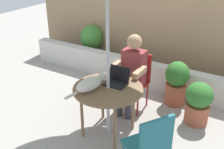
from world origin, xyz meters
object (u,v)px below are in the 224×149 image
patio_table (108,92)px  potted_plant_corner (177,82)px  chair_empty (150,144)px  potted_plant_by_chair (92,42)px  person_seated (132,70)px  potted_plant_near_fence (198,102)px  cat (91,84)px  chair_occupied (136,76)px  laptop (118,79)px

patio_table → potted_plant_corner: (0.53, 1.23, -0.25)m
chair_empty → potted_plant_by_chair: size_ratio=1.06×
person_seated → patio_table: bearing=-90.0°
potted_plant_near_fence → potted_plant_corner: (-0.45, 0.36, 0.04)m
person_seated → potted_plant_near_fence: person_seated is taller
cat → potted_plant_near_fence: cat is taller
chair_occupied → person_seated: (0.00, -0.16, 0.17)m
person_seated → laptop: (0.04, -0.48, 0.08)m
person_seated → laptop: size_ratio=4.03×
patio_table → cat: cat is taller
cat → potted_plant_corner: 1.60m
cat → patio_table: bearing=42.7°
potted_plant_by_chair → potted_plant_corner: bearing=-18.0°
person_seated → potted_plant_near_fence: bearing=11.5°
chair_occupied → laptop: laptop is taller
potted_plant_by_chair → cat: bearing=-55.2°
cat → chair_empty: bearing=-20.1°
laptop → cat: size_ratio=0.48×
chair_empty → cat: (-1.00, 0.37, 0.27)m
laptop → potted_plant_near_fence: laptop is taller
chair_empty → potted_plant_by_chair: 3.45m
potted_plant_by_chair → laptop: bearing=-46.7°
laptop → potted_plant_near_fence: size_ratio=0.47×
potted_plant_by_chair → potted_plant_near_fence: bearing=-22.2°
laptop → potted_plant_by_chair: laptop is taller
laptop → potted_plant_by_chair: bearing=133.3°
cat → potted_plant_by_chair: bearing=124.8°
chair_occupied → cat: chair_occupied is taller
person_seated → cat: person_seated is taller
potted_plant_by_chair → potted_plant_corner: 2.24m
cat → potted_plant_near_fence: 1.60m
chair_empty → person_seated: size_ratio=0.72×
person_seated → potted_plant_near_fence: (0.98, 0.20, -0.35)m
patio_table → cat: 0.27m
chair_empty → cat: size_ratio=1.39×
chair_occupied → potted_plant_corner: chair_occupied is taller
patio_table → potted_plant_by_chair: 2.51m
person_seated → laptop: person_seated is taller
laptop → potted_plant_corner: size_ratio=0.42×
chair_empty → potted_plant_corner: 1.78m
patio_table → potted_plant_near_fence: bearing=41.5°
cat → potted_plant_near_fence: bearing=41.6°
potted_plant_near_fence → potted_plant_corner: potted_plant_corner is taller
patio_table → chair_occupied: size_ratio=1.04×
chair_occupied → cat: bearing=-99.5°
patio_table → potted_plant_near_fence: size_ratio=1.43×
patio_table → cat: bearing=-137.3°
patio_table → person_seated: 0.67m
chair_empty → chair_occupied: bearing=121.9°
cat → potted_plant_by_chair: cat is taller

